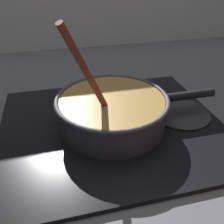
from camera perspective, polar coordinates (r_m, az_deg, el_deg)
name	(u,v)px	position (r m, az deg, el deg)	size (l,w,h in m)	color
ground	(114,161)	(0.56, 0.49, -11.45)	(2.40, 1.60, 0.04)	#4C4C51
hob_plate	(112,126)	(0.62, 0.00, -3.35)	(0.56, 0.48, 0.01)	black
burner_ring	(112,123)	(0.62, 0.00, -2.60)	(0.18, 0.18, 0.01)	#592D0C
spare_burner	(181,114)	(0.68, 15.89, -0.34)	(0.16, 0.16, 0.01)	#262628
cooking_pan	(112,110)	(0.60, 0.10, 0.44)	(0.42, 0.28, 0.28)	#38383D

